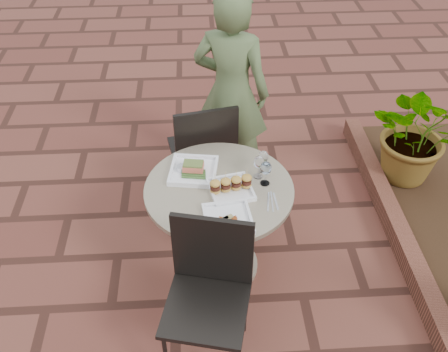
{
  "coord_description": "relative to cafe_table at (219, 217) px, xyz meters",
  "views": [
    {
      "loc": [
        0.19,
        -1.93,
        2.72
      ],
      "look_at": [
        0.33,
        0.29,
        0.82
      ],
      "focal_mm": 40.0,
      "sensor_mm": 36.0,
      "label": 1
    }
  ],
  "objects": [
    {
      "name": "wine_glass_mid",
      "position": [
        0.25,
        0.09,
        0.36
      ],
      "size": [
        0.07,
        0.07,
        0.15
      ],
      "color": "white",
      "rests_on": "cafe_table"
    },
    {
      "name": "planter_curb",
      "position": [
        1.3,
        0.01,
        -0.41
      ],
      "size": [
        0.12,
        3.0,
        0.15
      ],
      "primitive_type": "cube",
      "color": "brown",
      "rests_on": "ground"
    },
    {
      "name": "cafe_table",
      "position": [
        0.0,
        0.0,
        0.0
      ],
      "size": [
        0.9,
        0.9,
        0.73
      ],
      "color": "gray",
      "rests_on": "ground"
    },
    {
      "name": "potted_plant_a",
      "position": [
        1.59,
        0.81,
        -0.01
      ],
      "size": [
        0.93,
        0.87,
        0.84
      ],
      "primitive_type": "imported",
      "rotation": [
        0.0,
        0.0,
        -0.34
      ],
      "color": "#33662D",
      "rests_on": "mulch_bed"
    },
    {
      "name": "steel_ramekin",
      "position": [
        -0.22,
        0.16,
        0.27
      ],
      "size": [
        0.08,
        0.08,
        0.05
      ],
      "primitive_type": "cylinder",
      "rotation": [
        0.0,
        0.0,
        0.34
      ],
      "color": "silver",
      "rests_on": "cafe_table"
    },
    {
      "name": "wine_glass_far",
      "position": [
        0.28,
        0.15,
        0.35
      ],
      "size": [
        0.06,
        0.06,
        0.15
      ],
      "color": "white",
      "rests_on": "cafe_table"
    },
    {
      "name": "chair_far",
      "position": [
        -0.08,
        0.63,
        0.07
      ],
      "size": [
        0.52,
        0.52,
        0.93
      ],
      "rotation": [
        0.0,
        0.0,
        3.34
      ],
      "color": "black",
      "rests_on": "ground"
    },
    {
      "name": "plate_salmon",
      "position": [
        -0.15,
        0.15,
        0.27
      ],
      "size": [
        0.32,
        0.32,
        0.08
      ],
      "rotation": [
        0.0,
        0.0,
        -0.15
      ],
      "color": "white",
      "rests_on": "cafe_table"
    },
    {
      "name": "ground",
      "position": [
        -0.3,
        -0.29,
        -0.48
      ],
      "size": [
        60.0,
        60.0,
        0.0
      ],
      "primitive_type": "plane",
      "color": "brown",
      "rests_on": "ground"
    },
    {
      "name": "cutlery_set",
      "position": [
        0.3,
        -0.14,
        0.25
      ],
      "size": [
        0.08,
        0.17,
        0.0
      ],
      "primitive_type": null,
      "rotation": [
        0.0,
        0.0,
        -0.02
      ],
      "color": "silver",
      "rests_on": "cafe_table"
    },
    {
      "name": "plate_sliders",
      "position": [
        0.07,
        -0.04,
        0.28
      ],
      "size": [
        0.29,
        0.29,
        0.16
      ],
      "rotation": [
        0.0,
        0.0,
        0.2
      ],
      "color": "white",
      "rests_on": "cafe_table"
    },
    {
      "name": "chair_near",
      "position": [
        -0.08,
        -0.56,
        0.07
      ],
      "size": [
        0.53,
        0.53,
        0.93
      ],
      "rotation": [
        0.0,
        0.0,
        -0.23
      ],
      "color": "black",
      "rests_on": "ground"
    },
    {
      "name": "plate_tuna",
      "position": [
        0.03,
        -0.28,
        0.26
      ],
      "size": [
        0.29,
        0.29,
        0.03
      ],
      "rotation": [
        0.0,
        0.0,
        0.11
      ],
      "color": "white",
      "rests_on": "cafe_table"
    },
    {
      "name": "diner",
      "position": [
        0.14,
        0.98,
        0.31
      ],
      "size": [
        0.67,
        0.55,
        1.58
      ],
      "primitive_type": "imported",
      "rotation": [
        0.0,
        0.0,
        2.79
      ],
      "color": "#455730",
      "rests_on": "ground"
    },
    {
      "name": "wine_glass_right",
      "position": [
        0.28,
        0.02,
        0.36
      ],
      "size": [
        0.07,
        0.07,
        0.16
      ],
      "color": "white",
      "rests_on": "cafe_table"
    }
  ]
}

